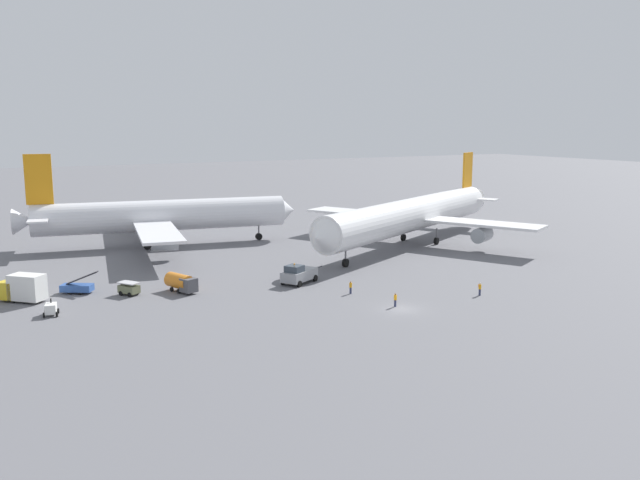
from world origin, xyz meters
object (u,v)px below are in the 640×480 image
(ground_crew_ramp_agent_by_cones, at_px, (351,287))
(gse_catering_truck_tall, at_px, (23,288))
(airliner_being_pushed, at_px, (412,215))
(gse_gpu_cart_small, at_px, (51,309))
(pushback_tug, at_px, (299,274))
(ground_crew_wing_walker_right, at_px, (480,289))
(gse_baggage_cart_trailing, at_px, (129,289))
(gse_fuel_bowser_stubby, at_px, (182,282))
(ground_crew_marshaller_foreground, at_px, (395,300))
(airliner_at_gate_left, at_px, (160,216))
(gse_belt_loader_portside, at_px, (77,287))

(ground_crew_ramp_agent_by_cones, bearing_deg, gse_catering_truck_tall, 156.61)
(airliner_being_pushed, relative_size, gse_gpu_cart_small, 23.56)
(pushback_tug, xyz_separation_m, ground_crew_wing_walker_right, (17.52, -17.31, -0.41))
(airliner_being_pushed, xyz_separation_m, gse_catering_truck_tall, (-66.05, -8.31, -3.84))
(pushback_tug, bearing_deg, gse_baggage_cart_trailing, 167.78)
(gse_catering_truck_tall, relative_size, ground_crew_wing_walker_right, 3.47)
(gse_catering_truck_tall, bearing_deg, ground_crew_ramp_agent_by_cones, -23.39)
(gse_baggage_cart_trailing, relative_size, gse_fuel_bowser_stubby, 0.60)
(gse_gpu_cart_small, relative_size, ground_crew_wing_walker_right, 1.43)
(ground_crew_ramp_agent_by_cones, relative_size, ground_crew_marshaller_foreground, 1.00)
(gse_baggage_cart_trailing, xyz_separation_m, ground_crew_ramp_agent_by_cones, (25.58, -13.31, 0.01))
(ground_crew_ramp_agent_by_cones, relative_size, ground_crew_wing_walker_right, 1.00)
(airliner_at_gate_left, height_order, gse_baggage_cart_trailing, airliner_at_gate_left)
(gse_catering_truck_tall, xyz_separation_m, ground_crew_marshaller_foreground, (39.46, -24.39, -0.88))
(ground_crew_wing_walker_right, bearing_deg, airliner_being_pushed, 67.54)
(airliner_at_gate_left, height_order, gse_gpu_cart_small, airliner_at_gate_left)
(gse_baggage_cart_trailing, bearing_deg, ground_crew_wing_walker_right, -29.08)
(gse_fuel_bowser_stubby, distance_m, ground_crew_ramp_agent_by_cones, 22.29)
(ground_crew_ramp_agent_by_cones, bearing_deg, gse_fuel_bowser_stubby, 149.02)
(gse_belt_loader_portside, relative_size, ground_crew_marshaller_foreground, 2.87)
(airliner_at_gate_left, relative_size, gse_fuel_bowser_stubby, 9.52)
(gse_fuel_bowser_stubby, height_order, ground_crew_marshaller_foreground, gse_fuel_bowser_stubby)
(gse_baggage_cart_trailing, bearing_deg, airliner_at_gate_left, 67.83)
(gse_belt_loader_portside, relative_size, ground_crew_ramp_agent_by_cones, 2.87)
(airliner_being_pushed, xyz_separation_m, gse_fuel_bowser_stubby, (-47.20, -13.26, -4.27))
(gse_belt_loader_portside, bearing_deg, gse_gpu_cart_small, -115.51)
(ground_crew_marshaller_foreground, xyz_separation_m, ground_crew_wing_walker_right, (12.71, -0.85, 0.00))
(pushback_tug, height_order, gse_gpu_cart_small, pushback_tug)
(airliner_at_gate_left, distance_m, gse_belt_loader_portside, 35.34)
(gse_belt_loader_portside, bearing_deg, pushback_tug, -17.77)
(gse_baggage_cart_trailing, bearing_deg, airliner_being_pushed, 12.01)
(ground_crew_ramp_agent_by_cones, bearing_deg, ground_crew_wing_walker_right, -31.84)
(gse_catering_truck_tall, bearing_deg, gse_gpu_cart_small, -75.05)
(gse_belt_loader_portside, xyz_separation_m, gse_fuel_bowser_stubby, (12.21, -5.99, 0.51))
(ground_crew_ramp_agent_by_cones, bearing_deg, gse_gpu_cart_small, 167.14)
(airliner_being_pushed, height_order, ground_crew_marshaller_foreground, airliner_being_pushed)
(ground_crew_wing_walker_right, bearing_deg, ground_crew_marshaller_foreground, 176.15)
(airliner_at_gate_left, xyz_separation_m, pushback_tug, (8.68, -38.20, -4.11))
(gse_fuel_bowser_stubby, xyz_separation_m, ground_crew_marshaller_foreground, (20.61, -19.44, -0.46))
(gse_gpu_cart_small, xyz_separation_m, gse_belt_loader_portside, (4.44, 9.30, 0.03))
(gse_baggage_cart_trailing, xyz_separation_m, gse_belt_loader_portside, (-5.73, 4.15, -0.04))
(gse_catering_truck_tall, distance_m, gse_belt_loader_portside, 6.79)
(gse_fuel_bowser_stubby, bearing_deg, gse_belt_loader_portside, 153.86)
(gse_belt_loader_portside, bearing_deg, gse_fuel_bowser_stubby, -26.14)
(pushback_tug, distance_m, gse_fuel_bowser_stubby, 16.08)
(pushback_tug, xyz_separation_m, gse_baggage_cart_trailing, (-22.28, 4.83, -0.43))
(airliner_at_gate_left, bearing_deg, gse_baggage_cart_trailing, -112.17)
(airliner_being_pushed, relative_size, gse_fuel_bowser_stubby, 10.80)
(pushback_tug, relative_size, gse_gpu_cart_small, 3.52)
(gse_gpu_cart_small, xyz_separation_m, gse_baggage_cart_trailing, (10.17, 5.15, 0.07))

